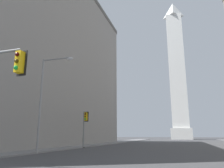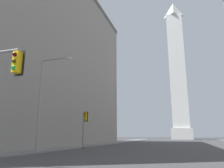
% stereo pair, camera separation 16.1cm
% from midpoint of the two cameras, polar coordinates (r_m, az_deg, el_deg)
% --- Properties ---
extents(sidewalk_left, '(5.00, 111.15, 0.15)m').
position_cam_midpoint_polar(sidewalk_left, '(38.56, -5.91, -15.48)').
color(sidewalk_left, slate).
rests_on(sidewalk_left, ground_plane).
extents(building_left, '(22.12, 46.12, 28.98)m').
position_cam_midpoint_polar(building_left, '(40.99, -23.54, 6.21)').
color(building_left, gray).
rests_on(building_left, ground_plane).
extents(obelisk, '(8.24, 8.24, 61.50)m').
position_cam_midpoint_polar(obelisk, '(98.70, 16.59, 3.83)').
color(obelisk, silver).
rests_on(obelisk, ground_plane).
extents(traffic_light_mid_left, '(0.79, 0.51, 4.82)m').
position_cam_midpoint_polar(traffic_light_mid_left, '(30.30, -7.28, -10.20)').
color(traffic_light_mid_left, slate).
rests_on(traffic_light_mid_left, ground_plane).
extents(street_lamp, '(3.36, 0.36, 9.05)m').
position_cam_midpoint_polar(street_lamp, '(21.83, -17.14, -2.36)').
color(street_lamp, gray).
rests_on(street_lamp, ground_plane).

